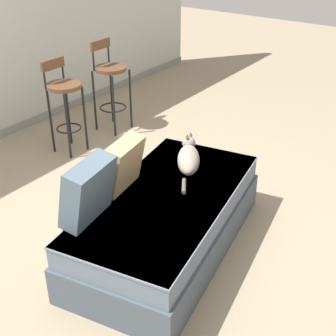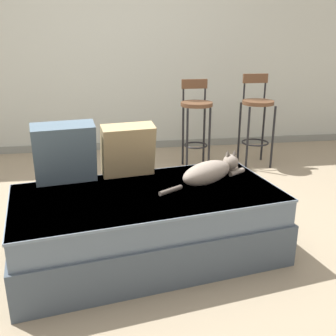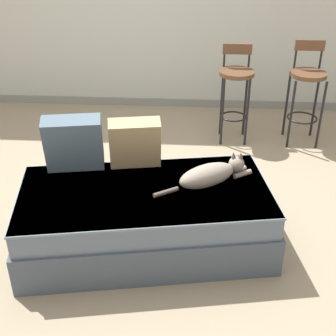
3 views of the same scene
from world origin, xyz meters
The scene contains 8 objects.
ground_plane centered at (0.00, 0.00, 0.00)m, with size 16.00×16.00×0.00m, color gray.
wall_baseboard_trim centered at (0.00, 2.20, 0.04)m, with size 8.00×0.02×0.09m, color gray.
couch centered at (0.00, -0.40, 0.23)m, with size 1.83×1.14×0.46m.
throw_pillow_corner centered at (-0.52, -0.16, 0.67)m, with size 0.43×0.29×0.42m.
throw_pillow_middle centered at (-0.10, -0.08, 0.65)m, with size 0.39×0.26×0.38m.
cat centered at (0.44, -0.29, 0.53)m, with size 0.67×0.43×0.19m.
bar_stool_near_window centered at (0.70, 1.36, 0.59)m, with size 0.34×0.34×0.95m.
bar_stool_by_doorway centered at (1.38, 1.36, 0.58)m, with size 0.34×0.34×1.00m.
Camera 3 is at (0.32, -3.02, 2.14)m, focal length 50.00 mm.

